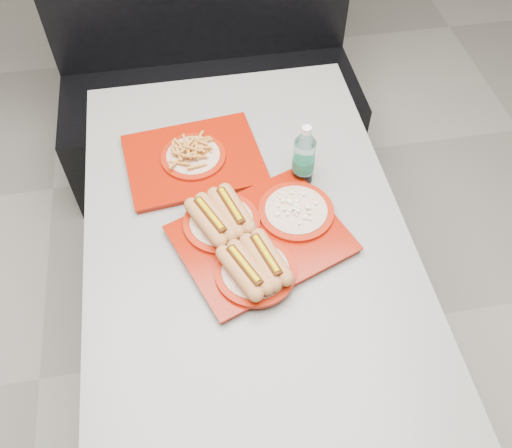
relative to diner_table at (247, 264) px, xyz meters
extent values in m
plane|color=#A29D91|center=(0.00, 0.00, -0.58)|extent=(6.00, 6.00, 0.00)
cylinder|color=black|center=(0.00, 0.00, -0.56)|extent=(0.52, 0.52, 0.05)
cylinder|color=black|center=(0.00, 0.00, -0.20)|extent=(0.11, 0.11, 0.66)
cube|color=black|center=(0.00, 0.00, 0.12)|extent=(0.92, 1.42, 0.01)
cube|color=gray|center=(0.00, 0.00, 0.15)|extent=(0.90, 1.40, 0.04)
cube|color=black|center=(0.00, 1.02, -0.36)|extent=(1.30, 0.55, 0.45)
cube|color=#8D1303|center=(0.03, -0.04, 0.17)|extent=(0.52, 0.46, 0.02)
cube|color=#8D1303|center=(0.03, -0.04, 0.19)|extent=(0.53, 0.48, 0.01)
cylinder|color=#9A1805|center=(0.00, -0.15, 0.20)|extent=(0.21, 0.21, 0.01)
cylinder|color=beige|center=(0.00, -0.15, 0.20)|extent=(0.18, 0.18, 0.00)
cylinder|color=#9A1805|center=(-0.07, 0.02, 0.20)|extent=(0.21, 0.21, 0.01)
cylinder|color=beige|center=(-0.07, 0.02, 0.20)|extent=(0.18, 0.18, 0.00)
cylinder|color=#9A1805|center=(0.15, 0.03, 0.20)|extent=(0.21, 0.21, 0.01)
cylinder|color=beige|center=(0.15, 0.03, 0.20)|extent=(0.18, 0.18, 0.00)
cube|color=#8D1303|center=(-0.12, 0.29, 0.17)|extent=(0.43, 0.35, 0.02)
cube|color=#8D1303|center=(-0.12, 0.29, 0.18)|extent=(0.44, 0.36, 0.01)
cylinder|color=#9A1805|center=(-0.12, 0.29, 0.19)|extent=(0.20, 0.20, 0.01)
cylinder|color=beige|center=(-0.12, 0.29, 0.20)|extent=(0.16, 0.16, 0.00)
cylinder|color=silver|center=(0.20, 0.17, 0.24)|extent=(0.06, 0.06, 0.15)
cylinder|color=#1A684A|center=(0.20, 0.17, 0.23)|extent=(0.07, 0.07, 0.04)
cone|color=silver|center=(0.20, 0.17, 0.33)|extent=(0.06, 0.06, 0.03)
cylinder|color=silver|center=(0.20, 0.17, 0.36)|extent=(0.03, 0.03, 0.02)
camera|label=1|loc=(-0.13, -0.89, 1.39)|focal=38.00mm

